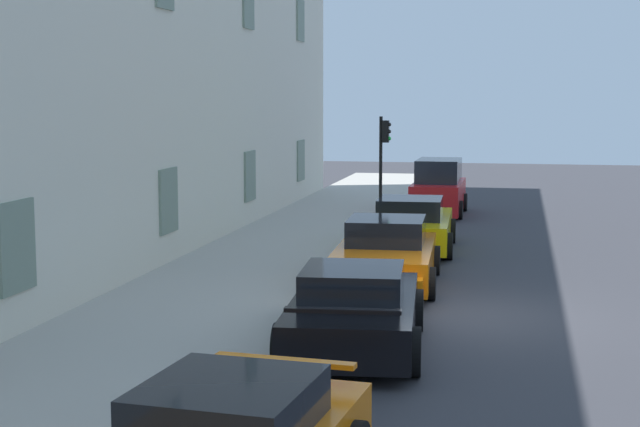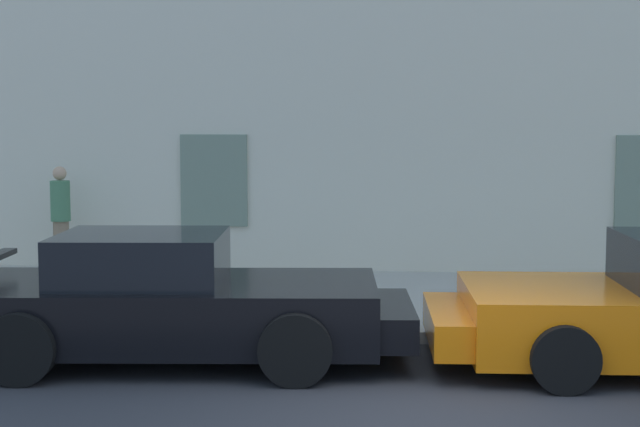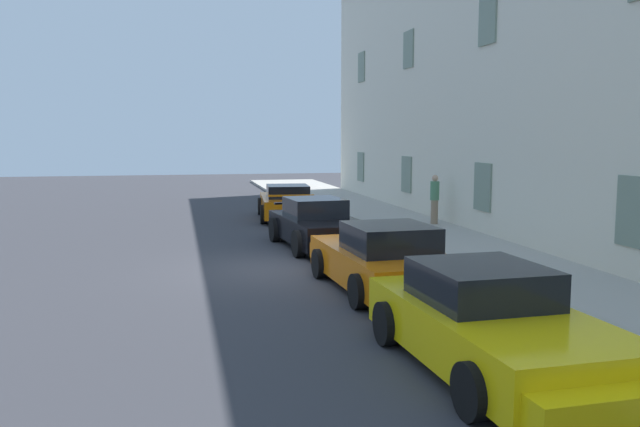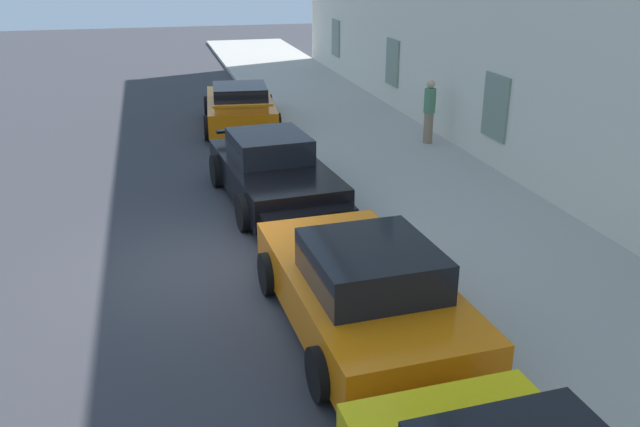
{
  "view_description": "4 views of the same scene",
  "coord_description": "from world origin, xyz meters",
  "px_view_note": "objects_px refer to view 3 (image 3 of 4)",
  "views": [
    {
      "loc": [
        -17.73,
        -0.95,
        4.06
      ],
      "look_at": [
        1.04,
        2.9,
        1.7
      ],
      "focal_mm": 54.69,
      "sensor_mm": 36.0,
      "label": 1
    },
    {
      "loc": [
        -0.24,
        -8.38,
        2.62
      ],
      "look_at": [
        -1.33,
        2.86,
        1.49
      ],
      "focal_mm": 53.71,
      "sensor_mm": 36.0,
      "label": 2
    },
    {
      "loc": [
        15.21,
        -2.34,
        3.17
      ],
      "look_at": [
        -0.45,
        1.09,
        1.26
      ],
      "focal_mm": 36.38,
      "sensor_mm": 36.0,
      "label": 3
    },
    {
      "loc": [
        10.23,
        -0.77,
        4.94
      ],
      "look_at": [
        0.62,
        1.69,
        1.01
      ],
      "focal_mm": 36.87,
      "sensor_mm": 36.0,
      "label": 4
    }
  ],
  "objects_px": {
    "sportscar_red_lead": "(287,203)",
    "sportscar_tail_end": "(498,330)",
    "sportscar_yellow_flank": "(320,226)",
    "pedestrian_admiring": "(435,198)",
    "sportscar_white_middle": "(381,259)"
  },
  "relations": [
    {
      "from": "sportscar_white_middle",
      "to": "sportscar_tail_end",
      "type": "relative_size",
      "value": 1.0
    },
    {
      "from": "sportscar_red_lead",
      "to": "sportscar_yellow_flank",
      "type": "bearing_deg",
      "value": -1.64
    },
    {
      "from": "sportscar_red_lead",
      "to": "sportscar_tail_end",
      "type": "bearing_deg",
      "value": 0.06
    },
    {
      "from": "pedestrian_admiring",
      "to": "sportscar_red_lead",
      "type": "bearing_deg",
      "value": -128.86
    },
    {
      "from": "pedestrian_admiring",
      "to": "sportscar_tail_end",
      "type": "bearing_deg",
      "value": -18.92
    },
    {
      "from": "sportscar_white_middle",
      "to": "pedestrian_admiring",
      "type": "bearing_deg",
      "value": 150.96
    },
    {
      "from": "sportscar_red_lead",
      "to": "pedestrian_admiring",
      "type": "distance_m",
      "value": 5.92
    },
    {
      "from": "sportscar_red_lead",
      "to": "pedestrian_admiring",
      "type": "xyz_separation_m",
      "value": [
        3.71,
        4.6,
        0.43
      ]
    },
    {
      "from": "sportscar_yellow_flank",
      "to": "sportscar_white_middle",
      "type": "bearing_deg",
      "value": 2.53
    },
    {
      "from": "sportscar_white_middle",
      "to": "sportscar_yellow_flank",
      "type": "bearing_deg",
      "value": -177.47
    },
    {
      "from": "sportscar_white_middle",
      "to": "pedestrian_admiring",
      "type": "distance_m",
      "value": 9.43
    },
    {
      "from": "sportscar_red_lead",
      "to": "sportscar_white_middle",
      "type": "bearing_deg",
      "value": 0.13
    },
    {
      "from": "sportscar_tail_end",
      "to": "sportscar_yellow_flank",
      "type": "bearing_deg",
      "value": -178.79
    },
    {
      "from": "sportscar_white_middle",
      "to": "sportscar_tail_end",
      "type": "xyz_separation_m",
      "value": [
        5.12,
        -0.01,
        0.0
      ]
    },
    {
      "from": "sportscar_yellow_flank",
      "to": "pedestrian_admiring",
      "type": "bearing_deg",
      "value": 123.54
    }
  ]
}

